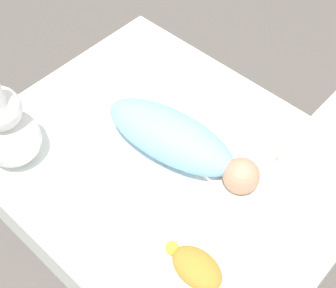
# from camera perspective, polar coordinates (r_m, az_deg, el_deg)

# --- Properties ---
(ground_plane) EXTENTS (12.00, 12.00, 0.00)m
(ground_plane) POSITION_cam_1_polar(r_m,az_deg,el_deg) (1.67, -0.16, -5.59)
(ground_plane) COLOR #514C47
(bed_mattress) EXTENTS (1.17, 0.94, 0.19)m
(bed_mattress) POSITION_cam_1_polar(r_m,az_deg,el_deg) (1.59, -0.17, -3.74)
(bed_mattress) COLOR white
(bed_mattress) RESTS_ON ground_plane
(burp_cloth) EXTENTS (0.22, 0.19, 0.02)m
(burp_cloth) POSITION_cam_1_polar(r_m,az_deg,el_deg) (1.50, 8.26, -2.77)
(burp_cloth) COLOR white
(burp_cloth) RESTS_ON bed_mattress
(swaddled_baby) EXTENTS (0.55, 0.24, 0.14)m
(swaddled_baby) POSITION_cam_1_polar(r_m,az_deg,el_deg) (1.47, 1.09, 0.51)
(swaddled_baby) COLOR #7FB7E5
(swaddled_baby) RESTS_ON bed_mattress
(bunny_plush) EXTENTS (0.18, 0.18, 0.39)m
(bunny_plush) POSITION_cam_1_polar(r_m,az_deg,el_deg) (1.49, -18.98, 1.70)
(bunny_plush) COLOR white
(bunny_plush) RESTS_ON bed_mattress
(turtle_plush) EXTENTS (0.19, 0.10, 0.06)m
(turtle_plush) POSITION_cam_1_polar(r_m,az_deg,el_deg) (1.30, 3.35, -14.69)
(turtle_plush) COLOR orange
(turtle_plush) RESTS_ON bed_mattress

